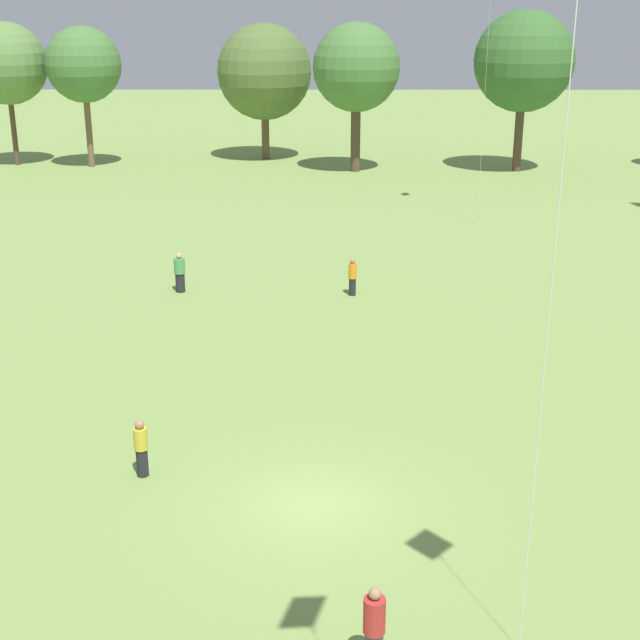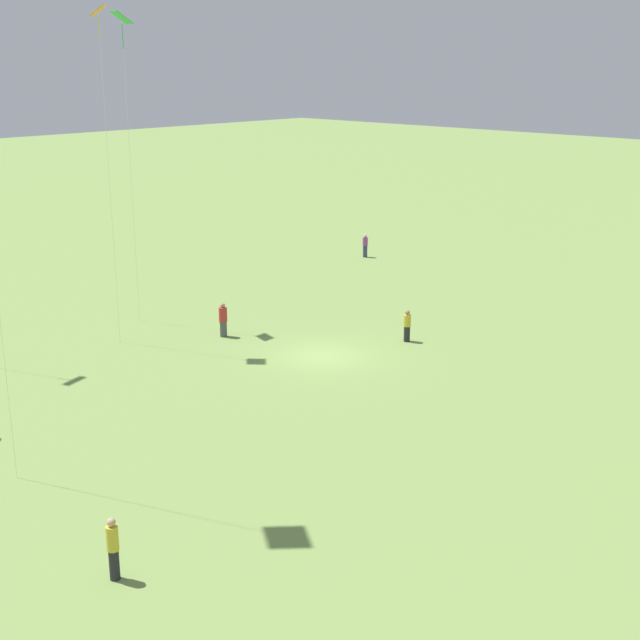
% 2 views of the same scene
% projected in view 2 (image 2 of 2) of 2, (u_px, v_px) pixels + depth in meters
% --- Properties ---
extents(ground_plane, '(240.00, 240.00, 0.00)m').
position_uv_depth(ground_plane, '(323.00, 356.00, 41.90)').
color(ground_plane, '#7A994C').
extents(person_1, '(0.59, 0.59, 1.75)m').
position_uv_depth(person_1, '(223.00, 320.00, 44.62)').
color(person_1, '#4C4C51').
rests_on(person_1, ground_plane).
extents(person_3, '(0.50, 0.50, 1.63)m').
position_uv_depth(person_3, '(365.00, 246.00, 62.36)').
color(person_3, '#333D5B').
rests_on(person_3, ground_plane).
extents(person_5, '(0.43, 0.43, 1.83)m').
position_uv_depth(person_5, '(113.00, 548.00, 23.78)').
color(person_5, '#232328').
rests_on(person_5, ground_plane).
extents(person_6, '(0.47, 0.47, 1.61)m').
position_uv_depth(person_6, '(407.00, 326.00, 43.87)').
color(person_6, '#232328').
rests_on(person_6, ground_plane).
extents(kite_1, '(1.08, 1.20, 15.67)m').
position_uv_depth(kite_1, '(122.00, 31.00, 43.32)').
color(kite_1, green).
rests_on(kite_1, ground_plane).
extents(kite_3, '(1.06, 1.07, 15.76)m').
position_uv_depth(kite_3, '(99.00, 32.00, 39.79)').
color(kite_3, orange).
rests_on(kite_3, ground_plane).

